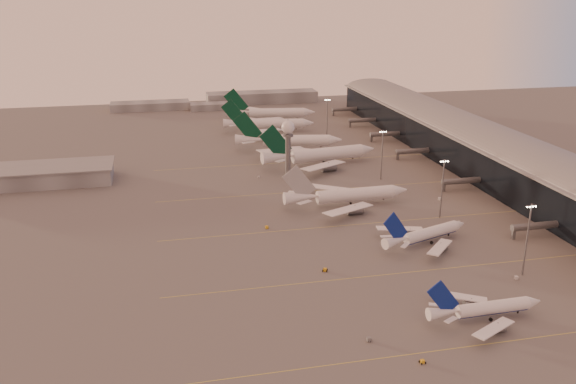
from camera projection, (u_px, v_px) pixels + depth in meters
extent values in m
plane|color=#4D4A4A|center=(356.00, 293.00, 190.22)|extent=(700.00, 700.00, 0.00)
cube|color=gold|center=(504.00, 342.00, 164.05)|extent=(180.00, 0.25, 0.02)
cube|color=gold|center=(431.00, 270.00, 205.66)|extent=(180.00, 0.25, 0.02)
cube|color=gold|center=(383.00, 222.00, 247.26)|extent=(180.00, 0.25, 0.02)
cube|color=gold|center=(349.00, 188.00, 288.86)|extent=(180.00, 0.25, 0.02)
cube|color=gold|center=(320.00, 160.00, 335.09)|extent=(180.00, 0.25, 0.02)
cube|color=black|center=(489.00, 155.00, 311.34)|extent=(36.00, 360.00, 18.00)
cylinder|color=slate|center=(490.00, 138.00, 308.45)|extent=(10.08, 360.00, 10.08)
cube|color=slate|center=(490.00, 138.00, 308.39)|extent=(40.00, 362.00, 0.80)
cylinder|color=slate|center=(538.00, 226.00, 231.60)|extent=(22.00, 2.80, 2.80)
cube|color=slate|center=(514.00, 234.00, 230.27)|extent=(1.20, 1.20, 4.40)
cylinder|color=slate|center=(464.00, 181.00, 285.22)|extent=(22.00, 2.80, 2.80)
cube|color=slate|center=(444.00, 187.00, 283.89)|extent=(1.20, 1.20, 4.40)
cylinder|color=slate|center=(415.00, 151.00, 336.99)|extent=(22.00, 2.80, 2.80)
cube|color=slate|center=(398.00, 156.00, 335.67)|extent=(1.20, 1.20, 4.40)
cylinder|color=slate|center=(387.00, 134.00, 375.82)|extent=(22.00, 2.80, 2.80)
cube|color=slate|center=(372.00, 138.00, 374.50)|extent=(1.20, 1.20, 4.40)
cylinder|color=slate|center=(364.00, 120.00, 414.65)|extent=(22.00, 2.80, 2.80)
cube|color=slate|center=(350.00, 124.00, 413.33)|extent=(1.20, 1.20, 4.40)
cylinder|color=slate|center=(346.00, 109.00, 451.63)|extent=(22.00, 2.80, 2.80)
cube|color=slate|center=(333.00, 113.00, 450.31)|extent=(1.20, 1.20, 4.40)
cube|color=slate|center=(26.00, 176.00, 293.59)|extent=(80.00, 25.00, 8.00)
cube|color=slate|center=(25.00, 168.00, 292.25)|extent=(82.00, 27.00, 0.60)
cylinder|color=slate|center=(288.00, 158.00, 298.67)|extent=(2.60, 2.60, 22.00)
cylinder|color=slate|center=(288.00, 135.00, 294.99)|extent=(5.20, 5.20, 1.20)
sphere|color=white|center=(288.00, 127.00, 293.74)|extent=(6.40, 6.40, 6.40)
cylinder|color=slate|center=(288.00, 120.00, 292.55)|extent=(0.16, 0.16, 2.00)
cylinder|color=slate|center=(527.00, 240.00, 198.19)|extent=(0.56, 0.56, 25.00)
cube|color=slate|center=(532.00, 206.00, 194.35)|extent=(3.60, 0.25, 0.25)
sphere|color=#FFEABF|center=(527.00, 207.00, 194.17)|extent=(0.56, 0.56, 0.56)
sphere|color=#FFEABF|center=(530.00, 207.00, 194.37)|extent=(0.56, 0.56, 0.56)
sphere|color=#FFEABF|center=(533.00, 207.00, 194.58)|extent=(0.56, 0.56, 0.56)
sphere|color=#FFEABF|center=(536.00, 206.00, 194.79)|extent=(0.56, 0.56, 0.56)
cylinder|color=slate|center=(442.00, 189.00, 248.42)|extent=(0.56, 0.56, 25.00)
cube|color=slate|center=(445.00, 161.00, 244.58)|extent=(3.60, 0.25, 0.25)
sphere|color=#FFEABF|center=(441.00, 162.00, 244.40)|extent=(0.56, 0.56, 0.56)
sphere|color=#FFEABF|center=(443.00, 162.00, 244.60)|extent=(0.56, 0.56, 0.56)
sphere|color=#FFEABF|center=(446.00, 161.00, 244.81)|extent=(0.56, 0.56, 0.56)
sphere|color=#FFEABF|center=(448.00, 161.00, 245.02)|extent=(0.56, 0.56, 0.56)
cylinder|color=slate|center=(382.00, 155.00, 298.24)|extent=(0.56, 0.56, 25.00)
cube|color=slate|center=(383.00, 131.00, 294.39)|extent=(3.60, 0.25, 0.25)
sphere|color=#FFEABF|center=(380.00, 132.00, 294.21)|extent=(0.56, 0.56, 0.56)
sphere|color=#FFEABF|center=(382.00, 132.00, 294.42)|extent=(0.56, 0.56, 0.56)
sphere|color=#FFEABF|center=(384.00, 132.00, 294.63)|extent=(0.56, 0.56, 0.56)
sphere|color=#FFEABF|center=(386.00, 132.00, 294.83)|extent=(0.56, 0.56, 0.56)
cylinder|color=slate|center=(327.00, 118.00, 381.03)|extent=(0.56, 0.56, 25.00)
cube|color=slate|center=(328.00, 99.00, 377.19)|extent=(3.60, 0.25, 0.25)
sphere|color=#FFEABF|center=(325.00, 100.00, 377.01)|extent=(0.56, 0.56, 0.56)
sphere|color=#FFEABF|center=(327.00, 100.00, 377.21)|extent=(0.56, 0.56, 0.56)
sphere|color=#FFEABF|center=(328.00, 100.00, 377.42)|extent=(0.56, 0.56, 0.56)
sphere|color=#FFEABF|center=(330.00, 100.00, 377.63)|extent=(0.56, 0.56, 0.56)
cube|color=slate|center=(150.00, 106.00, 472.72)|extent=(60.00, 18.00, 6.00)
cube|color=slate|center=(262.00, 97.00, 500.07)|extent=(90.00, 20.00, 9.00)
cube|color=slate|center=(216.00, 106.00, 473.96)|extent=(40.00, 15.00, 5.00)
cylinder|color=white|center=(493.00, 309.00, 174.74)|extent=(22.20, 4.28, 3.77)
cylinder|color=navy|center=(492.00, 311.00, 175.01)|extent=(21.73, 3.21, 2.71)
cone|color=white|center=(533.00, 303.00, 177.75)|extent=(4.37, 3.86, 3.77)
cone|color=white|center=(443.00, 314.00, 171.02)|extent=(9.36, 3.98, 3.77)
cube|color=white|center=(493.00, 330.00, 165.20)|extent=(15.76, 11.07, 1.18)
cylinder|color=slate|center=(497.00, 330.00, 168.38)|extent=(4.34, 2.55, 2.45)
cube|color=slate|center=(498.00, 327.00, 168.04)|extent=(0.30, 0.25, 1.51)
cube|color=white|center=(459.00, 298.00, 182.24)|extent=(15.96, 10.49, 1.18)
cylinder|color=slate|center=(471.00, 305.00, 181.39)|extent=(4.34, 2.55, 2.45)
cube|color=slate|center=(471.00, 302.00, 181.05)|extent=(0.30, 0.25, 1.51)
cube|color=navy|center=(443.00, 300.00, 169.42)|extent=(10.34, 0.59, 11.22)
cube|color=white|center=(451.00, 321.00, 167.06)|extent=(4.54, 3.39, 0.25)
cube|color=white|center=(436.00, 306.00, 174.93)|extent=(4.56, 3.25, 0.25)
cylinder|color=black|center=(518.00, 313.00, 177.48)|extent=(0.50, 0.50, 0.99)
cylinder|color=black|center=(482.00, 314.00, 177.15)|extent=(1.10, 0.52, 1.09)
cylinder|color=black|center=(490.00, 321.00, 173.14)|extent=(1.10, 0.52, 1.09)
cylinder|color=white|center=(431.00, 234.00, 226.82)|extent=(24.66, 12.31, 4.20)
cylinder|color=navy|center=(431.00, 236.00, 227.12)|extent=(23.80, 11.03, 3.03)
cone|color=white|center=(459.00, 226.00, 234.29)|extent=(5.92, 5.57, 4.20)
cone|color=white|center=(396.00, 243.00, 217.77)|extent=(11.17, 7.46, 4.20)
cube|color=white|center=(440.00, 249.00, 215.70)|extent=(15.07, 16.01, 1.32)
cylinder|color=slate|center=(440.00, 249.00, 219.80)|extent=(5.42, 4.19, 2.73)
cube|color=slate|center=(441.00, 246.00, 219.42)|extent=(0.41, 0.37, 1.68)
cube|color=white|center=(400.00, 230.00, 232.26)|extent=(18.27, 6.65, 1.32)
cylinder|color=slate|center=(410.00, 235.00, 232.44)|extent=(5.42, 4.19, 2.73)
cube|color=slate|center=(410.00, 232.00, 232.06)|extent=(0.41, 0.37, 1.68)
cube|color=navy|center=(395.00, 229.00, 215.84)|extent=(10.99, 4.27, 12.53)
cube|color=white|center=(405.00, 247.00, 213.93)|extent=(4.62, 4.67, 0.28)
cube|color=white|center=(387.00, 238.00, 221.58)|extent=(4.95, 2.30, 0.28)
cylinder|color=black|center=(448.00, 236.00, 232.50)|extent=(0.55, 0.55, 1.11)
cylinder|color=black|center=(422.00, 240.00, 228.66)|extent=(1.33, 0.93, 1.22)
cylinder|color=black|center=(431.00, 244.00, 224.77)|extent=(1.33, 0.93, 1.22)
cylinder|color=white|center=(355.00, 197.00, 265.86)|extent=(35.08, 6.58, 5.46)
cylinder|color=white|center=(355.00, 199.00, 266.25)|extent=(34.34, 5.03, 3.93)
cone|color=white|center=(399.00, 193.00, 270.78)|extent=(6.93, 5.67, 5.46)
cone|color=white|center=(301.00, 200.00, 259.78)|extent=(14.81, 5.93, 5.46)
cube|color=white|center=(348.00, 212.00, 250.83)|extent=(24.63, 17.52, 1.62)
cylinder|color=slate|center=(355.00, 213.00, 255.68)|extent=(6.87, 3.76, 3.55)
cube|color=slate|center=(355.00, 210.00, 255.28)|extent=(0.27, 0.23, 2.18)
cube|color=white|center=(326.00, 190.00, 277.47)|extent=(25.06, 16.26, 1.62)
cylinder|color=slate|center=(338.00, 196.00, 276.03)|extent=(6.87, 3.76, 3.55)
cube|color=slate|center=(338.00, 194.00, 275.63)|extent=(0.27, 0.23, 2.18)
cube|color=#95979C|center=(299.00, 186.00, 257.54)|extent=(15.13, 0.80, 16.20)
cube|color=white|center=(304.00, 205.00, 253.47)|extent=(7.16, 5.40, 0.22)
cube|color=white|center=(296.00, 195.00, 265.87)|extent=(7.21, 5.08, 0.22)
cylinder|color=black|center=(383.00, 201.00, 270.06)|extent=(0.44, 0.44, 0.88)
cylinder|color=black|center=(348.00, 203.00, 268.03)|extent=(0.98, 0.47, 0.97)
cylinder|color=black|center=(351.00, 206.00, 264.47)|extent=(0.98, 0.47, 0.97)
cylinder|color=white|center=(327.00, 156.00, 327.00)|extent=(40.68, 11.99, 6.48)
cylinder|color=white|center=(327.00, 158.00, 327.47)|extent=(39.63, 10.08, 4.66)
cone|color=white|center=(367.00, 152.00, 334.98)|extent=(8.60, 7.50, 6.48)
cone|color=white|center=(277.00, 159.00, 317.26)|extent=(17.58, 8.75, 6.48)
cube|color=white|center=(323.00, 168.00, 309.09)|extent=(27.57, 22.60, 1.92)
cylinder|color=slate|center=(329.00, 170.00, 315.12)|extent=(8.28, 5.25, 4.21)
cube|color=slate|center=(329.00, 167.00, 314.63)|extent=(0.37, 0.32, 2.59)
cube|color=white|center=(299.00, 152.00, 339.06)|extent=(29.71, 16.33, 1.92)
cylinder|color=slate|center=(310.00, 157.00, 338.01)|extent=(8.28, 5.25, 4.21)
cube|color=slate|center=(310.00, 155.00, 337.52)|extent=(0.37, 0.32, 2.59)
cube|color=#063321|center=(276.00, 145.00, 314.50)|extent=(17.70, 2.86, 19.17)
cube|color=white|center=(282.00, 163.00, 310.22)|extent=(8.08, 6.76, 0.28)
cube|color=white|center=(272.00, 155.00, 324.01)|extent=(8.30, 5.18, 0.28)
cylinder|color=black|center=(353.00, 160.00, 333.37)|extent=(0.56, 0.56, 1.12)
cylinder|color=black|center=(320.00, 162.00, 329.38)|extent=(1.29, 0.72, 1.23)
cylinder|color=black|center=(324.00, 165.00, 325.02)|extent=(1.29, 0.72, 1.23)
cylinder|color=white|center=(296.00, 142.00, 355.70)|extent=(39.07, 12.82, 6.22)
cylinder|color=white|center=(296.00, 145.00, 356.14)|extent=(38.00, 10.97, 4.48)
cone|color=white|center=(335.00, 142.00, 356.69)|extent=(8.43, 7.42, 6.22)
cone|color=white|center=(249.00, 142.00, 354.27)|extent=(17.01, 8.93, 6.22)
cube|color=white|center=(281.00, 152.00, 340.28)|extent=(28.64, 14.83, 1.84)
cylinder|color=slate|center=(289.00, 154.00, 344.94)|extent=(8.05, 5.28, 4.04)
cube|color=slate|center=(289.00, 152.00, 344.46)|extent=(0.36, 0.32, 2.49)
cube|color=white|center=(279.00, 138.00, 370.99)|extent=(26.06, 22.35, 1.84)
cylinder|color=slate|center=(287.00, 143.00, 368.38)|extent=(8.05, 5.28, 4.04)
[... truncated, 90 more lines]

